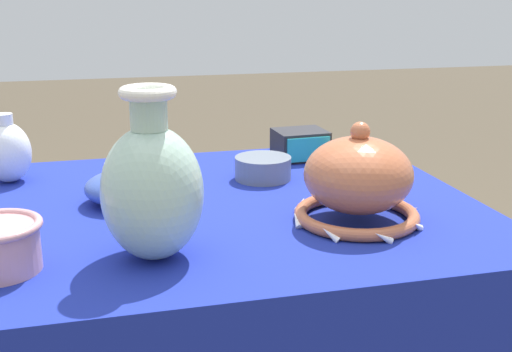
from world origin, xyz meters
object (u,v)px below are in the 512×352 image
(mosaic_tile_box, at_px, (300,144))
(pot_squat_ochre, at_px, (359,154))
(vase_dome_bell, at_px, (358,182))
(bowl_shallow_cobalt, at_px, (125,187))
(pot_squat_slate, at_px, (263,168))
(jar_round_porcelain, at_px, (7,152))
(vase_tall_bulbous, at_px, (152,188))

(mosaic_tile_box, relative_size, pot_squat_ochre, 1.02)
(vase_dome_bell, height_order, bowl_shallow_cobalt, vase_dome_bell)
(pot_squat_slate, bearing_deg, jar_round_porcelain, 168.11)
(mosaic_tile_box, bearing_deg, vase_tall_bulbous, -131.20)
(mosaic_tile_box, xyz_separation_m, pot_squat_slate, (-0.13, -0.14, -0.01))
(vase_tall_bulbous, relative_size, pot_squat_slate, 2.17)
(bowl_shallow_cobalt, relative_size, pot_squat_slate, 1.27)
(jar_round_porcelain, bearing_deg, bowl_shallow_cobalt, -41.00)
(vase_tall_bulbous, xyz_separation_m, bowl_shallow_cobalt, (-0.03, 0.27, -0.08))
(pot_squat_slate, bearing_deg, pot_squat_ochre, 14.16)
(vase_dome_bell, relative_size, pot_squat_ochre, 1.90)
(vase_tall_bulbous, xyz_separation_m, pot_squat_slate, (0.26, 0.36, -0.08))
(vase_dome_bell, distance_m, bowl_shallow_cobalt, 0.43)
(jar_round_porcelain, xyz_separation_m, pot_squat_ochre, (0.76, -0.05, -0.04))
(pot_squat_slate, bearing_deg, vase_tall_bulbous, -126.14)
(pot_squat_ochre, bearing_deg, bowl_shallow_cobalt, -164.33)
(vase_tall_bulbous, bearing_deg, mosaic_tile_box, 52.08)
(pot_squat_slate, xyz_separation_m, pot_squat_ochre, (0.25, 0.06, -0.00))
(vase_tall_bulbous, distance_m, jar_round_porcelain, 0.54)
(vase_tall_bulbous, height_order, pot_squat_ochre, vase_tall_bulbous)
(vase_tall_bulbous, relative_size, bowl_shallow_cobalt, 1.71)
(bowl_shallow_cobalt, bearing_deg, pot_squat_ochre, 15.67)
(mosaic_tile_box, height_order, pot_squat_slate, mosaic_tile_box)
(mosaic_tile_box, distance_m, bowl_shallow_cobalt, 0.48)
(vase_tall_bulbous, distance_m, bowl_shallow_cobalt, 0.28)
(jar_round_porcelain, bearing_deg, vase_dome_bell, -32.92)
(pot_squat_slate, distance_m, pot_squat_ochre, 0.25)
(vase_dome_bell, xyz_separation_m, bowl_shallow_cobalt, (-0.38, 0.20, -0.04))
(vase_dome_bell, distance_m, mosaic_tile_box, 0.43)
(vase_tall_bulbous, xyz_separation_m, jar_round_porcelain, (-0.26, 0.47, -0.04))
(mosaic_tile_box, xyz_separation_m, pot_squat_ochre, (0.12, -0.08, -0.01))
(pot_squat_slate, height_order, pot_squat_ochre, same)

